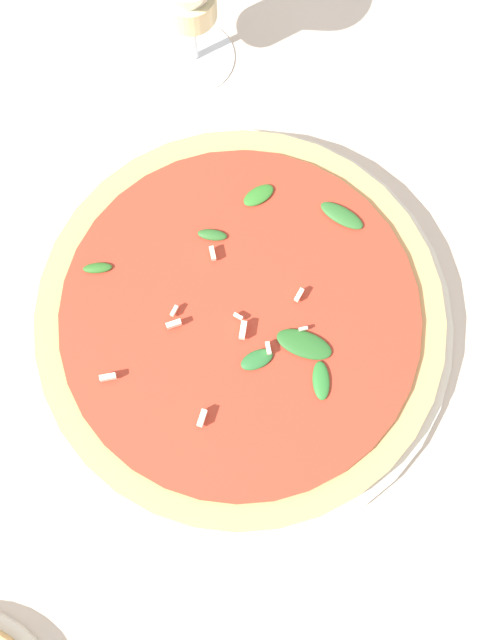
{
  "coord_description": "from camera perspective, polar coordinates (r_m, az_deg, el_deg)",
  "views": [
    {
      "loc": [
        0.18,
        -0.08,
        0.76
      ],
      "look_at": [
        0.01,
        -0.01,
        0.03
      ],
      "focal_mm": 50.0,
      "sensor_mm": 36.0,
      "label": 1
    }
  ],
  "objects": [
    {
      "name": "ground_plane",
      "position": [
        0.79,
        0.43,
        0.69
      ],
      "size": [
        6.0,
        6.0,
        0.0
      ],
      "primitive_type": "plane",
      "color": "beige"
    },
    {
      "name": "pizza_arugula_main",
      "position": [
        0.76,
        0.01,
        -0.23
      ],
      "size": [
        0.37,
        0.37,
        0.05
      ],
      "color": "silver",
      "rests_on": "ground_plane"
    }
  ]
}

